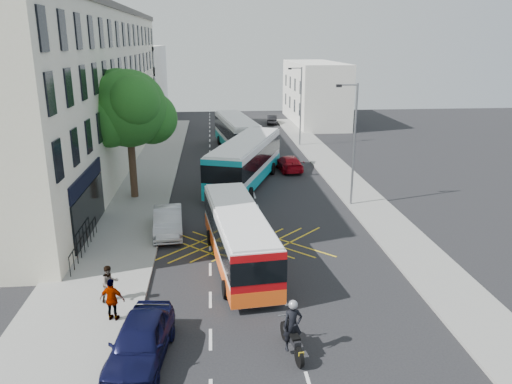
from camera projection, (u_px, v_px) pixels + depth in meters
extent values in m
plane|color=black|center=(284.00, 297.00, 21.80)|extent=(120.00, 120.00, 0.00)
cube|color=gray|center=(135.00, 197.00, 35.34)|extent=(5.00, 70.00, 0.15)
cube|color=gray|center=(356.00, 191.00, 36.71)|extent=(3.00, 70.00, 0.15)
cube|color=beige|center=(79.00, 93.00, 42.05)|extent=(8.00, 45.00, 13.00)
cube|color=#59544C|center=(71.00, 8.00, 40.09)|extent=(8.30, 45.00, 0.50)
cube|color=black|center=(86.00, 179.00, 27.58)|extent=(0.12, 7.00, 0.90)
cube|color=black|center=(89.00, 209.00, 28.10)|extent=(0.12, 7.00, 2.60)
cube|color=silver|center=(133.00, 82.00, 71.55)|extent=(8.00, 20.00, 10.00)
cube|color=silver|center=(314.00, 93.00, 67.31)|extent=(6.00, 18.00, 8.00)
cylinder|color=#382619|center=(133.00, 166.00, 34.68)|extent=(0.50, 0.50, 4.40)
sphere|color=#1F5618|center=(128.00, 108.00, 33.52)|extent=(5.20, 5.20, 5.20)
sphere|color=#1F5618|center=(152.00, 118.00, 34.63)|extent=(3.60, 3.60, 3.60)
sphere|color=#1F5618|center=(109.00, 119.00, 33.02)|extent=(3.80, 3.80, 3.80)
sphere|color=#1F5618|center=(134.00, 102.00, 32.15)|extent=(3.40, 3.40, 3.40)
sphere|color=#1F5618|center=(118.00, 92.00, 34.20)|extent=(3.20, 3.20, 3.20)
cylinder|color=slate|center=(354.00, 146.00, 32.56)|extent=(0.14, 0.14, 8.00)
cylinder|color=slate|center=(348.00, 85.00, 31.37)|extent=(1.20, 0.10, 0.10)
cube|color=black|center=(339.00, 86.00, 31.34)|extent=(0.35, 0.15, 0.18)
cylinder|color=slate|center=(301.00, 107.00, 51.62)|extent=(0.14, 0.14, 8.00)
cylinder|color=slate|center=(296.00, 68.00, 50.43)|extent=(1.20, 0.10, 0.10)
cube|color=black|center=(290.00, 69.00, 50.39)|extent=(0.35, 0.15, 0.18)
cube|color=silver|center=(238.00, 235.00, 24.61)|extent=(3.35, 10.14, 2.40)
cube|color=silver|center=(238.00, 211.00, 24.25)|extent=(3.15, 9.92, 0.11)
cube|color=black|center=(238.00, 229.00, 24.51)|extent=(3.42, 10.20, 0.99)
cube|color=#FF5615|center=(239.00, 251.00, 24.85)|extent=(3.41, 10.19, 0.68)
cube|color=#B2090D|center=(259.00, 280.00, 19.97)|extent=(2.30, 0.35, 2.26)
cube|color=#FF0C0C|center=(237.00, 296.00, 19.98)|extent=(0.26, 0.09, 0.25)
cube|color=#FF0C0C|center=(280.00, 292.00, 20.31)|extent=(0.26, 0.09, 0.25)
cylinder|color=black|center=(210.00, 237.00, 27.26)|extent=(0.34, 0.84, 0.81)
cylinder|color=black|center=(250.00, 234.00, 27.69)|extent=(0.34, 0.84, 0.81)
cylinder|color=black|center=(226.00, 289.00, 21.58)|extent=(0.34, 0.84, 0.81)
cylinder|color=black|center=(276.00, 284.00, 22.01)|extent=(0.34, 0.84, 0.81)
cube|color=silver|center=(246.00, 161.00, 38.38)|extent=(6.65, 12.46, 2.94)
cube|color=silver|center=(246.00, 141.00, 37.94)|extent=(6.36, 12.15, 0.13)
cube|color=black|center=(246.00, 155.00, 38.26)|extent=(6.72, 12.53, 1.22)
cube|color=#0DA2AC|center=(246.00, 174.00, 38.68)|extent=(6.71, 12.52, 0.83)
cube|color=#0D96A5|center=(221.00, 181.00, 32.73)|extent=(2.69, 1.02, 2.78)
cube|color=#FF0C0C|center=(205.00, 191.00, 33.21)|extent=(0.26, 0.14, 0.25)
cube|color=#FF0C0C|center=(238.00, 194.00, 32.68)|extent=(0.26, 0.14, 0.25)
cylinder|color=black|center=(240.00, 167.00, 42.19)|extent=(0.62, 1.05, 1.00)
cylinder|color=black|center=(272.00, 169.00, 41.55)|extent=(0.62, 1.05, 1.00)
cylinder|color=black|center=(212.00, 191.00, 35.29)|extent=(0.62, 1.05, 1.00)
cylinder|color=black|center=(250.00, 194.00, 34.64)|extent=(0.62, 1.05, 1.00)
cube|color=silver|center=(237.00, 133.00, 50.31)|extent=(4.23, 12.03, 2.84)
cube|color=silver|center=(237.00, 118.00, 49.88)|extent=(3.98, 11.77, 0.13)
cube|color=black|center=(237.00, 129.00, 50.20)|extent=(4.30, 12.10, 1.18)
cube|color=#0B8F8B|center=(237.00, 143.00, 50.60)|extent=(4.28, 12.09, 0.80)
cube|color=white|center=(249.00, 144.00, 44.84)|extent=(2.71, 0.46, 2.68)
cube|color=#FF0C0C|center=(237.00, 153.00, 44.82)|extent=(0.26, 0.09, 0.25)
cube|color=#FF0C0C|center=(261.00, 151.00, 45.28)|extent=(0.26, 0.09, 0.25)
cylinder|color=black|center=(219.00, 140.00, 53.41)|extent=(0.43, 1.00, 0.96)
cylinder|color=black|center=(244.00, 139.00, 53.98)|extent=(0.43, 1.00, 0.96)
cylinder|color=black|center=(231.00, 155.00, 46.71)|extent=(0.43, 1.00, 0.96)
cylinder|color=black|center=(259.00, 153.00, 47.28)|extent=(0.43, 1.00, 0.96)
cylinder|color=black|center=(299.00, 357.00, 17.04)|extent=(0.25, 0.72, 0.71)
cylinder|color=black|center=(285.00, 331.00, 18.58)|extent=(0.25, 0.72, 0.71)
cube|color=black|center=(292.00, 335.00, 17.71)|extent=(0.45, 1.35, 0.24)
cube|color=black|center=(290.00, 326.00, 17.91)|extent=(0.39, 0.54, 0.22)
cube|color=black|center=(294.00, 336.00, 17.41)|extent=(0.37, 0.59, 0.11)
cylinder|color=slate|center=(285.00, 322.00, 18.41)|extent=(0.14, 0.49, 0.93)
cylinder|color=slate|center=(287.00, 315.00, 18.14)|extent=(0.66, 0.15, 0.04)
cube|color=gold|center=(301.00, 354.00, 16.79)|extent=(0.20, 0.05, 0.14)
imported|color=black|center=(293.00, 325.00, 17.53)|extent=(0.76, 0.56, 1.92)
sphere|color=#99999E|center=(293.00, 305.00, 17.30)|extent=(0.33, 0.33, 0.33)
imported|color=black|center=(140.00, 341.00, 17.20)|extent=(2.36, 4.78, 1.57)
imported|color=#ACAFB4|center=(168.00, 221.00, 28.71)|extent=(1.93, 4.68, 1.51)
imported|color=#9D0612|center=(289.00, 163.00, 42.82)|extent=(2.26, 4.59, 1.28)
imported|color=#38393F|center=(228.00, 125.00, 61.84)|extent=(2.67, 4.90, 1.30)
imported|color=#A0A1A7|center=(258.00, 131.00, 58.49)|extent=(1.73, 3.69, 1.22)
imported|color=black|center=(272.00, 119.00, 66.82)|extent=(1.75, 3.80, 1.21)
imported|color=gray|center=(110.00, 284.00, 20.94)|extent=(0.98, 0.94, 1.60)
imported|color=gray|center=(112.00, 300.00, 19.48)|extent=(1.09, 0.66, 1.74)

